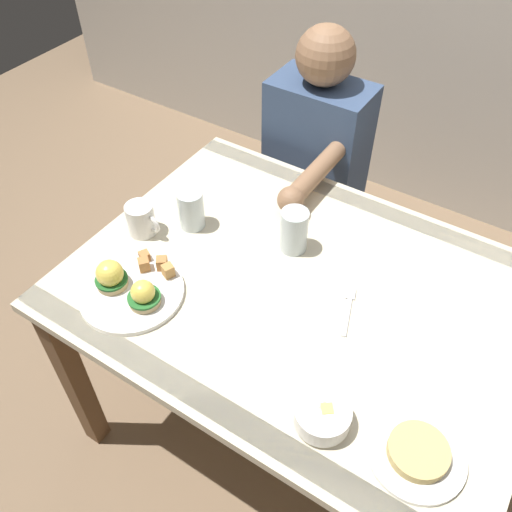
{
  "coord_description": "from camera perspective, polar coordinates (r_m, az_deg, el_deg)",
  "views": [
    {
      "loc": [
        0.4,
        -0.84,
        1.81
      ],
      "look_at": [
        -0.14,
        0.0,
        0.78
      ],
      "focal_mm": 37.91,
      "sensor_mm": 36.0,
      "label": 1
    }
  ],
  "objects": [
    {
      "name": "ground_plane",
      "position": [
        2.04,
        3.56,
        -17.13
      ],
      "size": [
        6.0,
        6.0,
        0.0
      ],
      "primitive_type": "plane",
      "color": "#7F664C"
    },
    {
      "name": "dining_table",
      "position": [
        1.5,
        4.64,
        -6.03
      ],
      "size": [
        1.2,
        0.9,
        0.74
      ],
      "color": "beige",
      "rests_on": "ground_plane"
    },
    {
      "name": "eggs_benedict_plate",
      "position": [
        1.42,
        -13.17,
        -3.24
      ],
      "size": [
        0.27,
        0.27,
        0.09
      ],
      "color": "white",
      "rests_on": "dining_table"
    },
    {
      "name": "fruit_bowl",
      "position": [
        1.18,
        7.04,
        -16.44
      ],
      "size": [
        0.12,
        0.12,
        0.06
      ],
      "color": "white",
      "rests_on": "dining_table"
    },
    {
      "name": "coffee_mug",
      "position": [
        1.56,
        -12.01,
        3.89
      ],
      "size": [
        0.11,
        0.08,
        0.09
      ],
      "color": "white",
      "rests_on": "dining_table"
    },
    {
      "name": "fork",
      "position": [
        1.39,
        9.71,
        -5.47
      ],
      "size": [
        0.07,
        0.15,
        0.0
      ],
      "color": "silver",
      "rests_on": "dining_table"
    },
    {
      "name": "water_glass_near",
      "position": [
        1.48,
        4.02,
        2.45
      ],
      "size": [
        0.08,
        0.08,
        0.13
      ],
      "color": "silver",
      "rests_on": "dining_table"
    },
    {
      "name": "water_glass_far",
      "position": [
        1.56,
        -6.84,
        4.7
      ],
      "size": [
        0.07,
        0.07,
        0.12
      ],
      "color": "silver",
      "rests_on": "dining_table"
    },
    {
      "name": "side_plate",
      "position": [
        1.2,
        16.66,
        -19.34
      ],
      "size": [
        0.2,
        0.2,
        0.04
      ],
      "color": "white",
      "rests_on": "dining_table"
    },
    {
      "name": "diner_person",
      "position": [
        1.97,
        5.99,
        9.55
      ],
      "size": [
        0.34,
        0.54,
        1.14
      ],
      "color": "#33333D",
      "rests_on": "ground_plane"
    }
  ]
}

